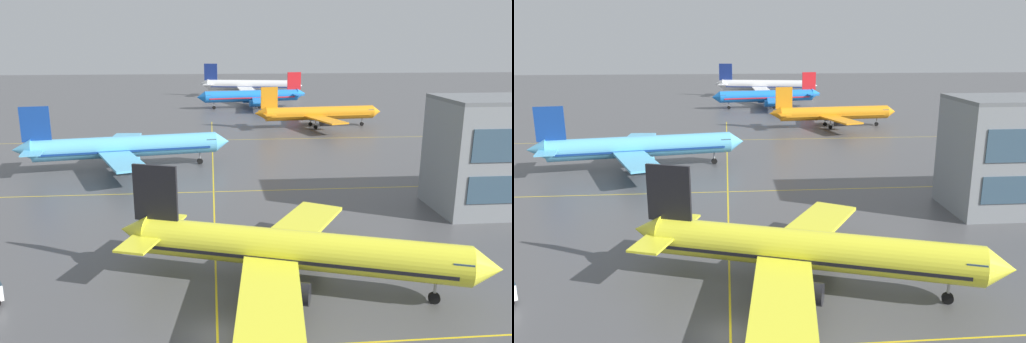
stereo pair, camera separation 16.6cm
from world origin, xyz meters
The scene contains 7 objects.
ground_plane centered at (0.00, 0.00, 0.00)m, with size 600.00×600.00×0.00m, color #4C4C4F.
airliner_front_gate centered at (7.08, 7.27, 3.72)m, with size 34.15×29.21×10.91m.
airliner_second_row centered at (-15.40, 53.44, 3.94)m, with size 37.03×31.55×11.54m.
airliner_third_row centered at (27.52, 93.08, 3.62)m, with size 34.10×29.27×10.59m.
airliner_far_left_stand centered at (13.91, 132.17, 3.93)m, with size 37.02×31.62×11.52m.
airliner_far_right_stand centered at (15.48, 166.49, 4.36)m, with size 41.00×34.90×12.78m.
taxiway_markings centered at (0.00, 38.09, 0.00)m, with size 144.00×132.31×0.01m.
Camera 2 is at (0.08, -34.79, 22.39)m, focal length 35.32 mm.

